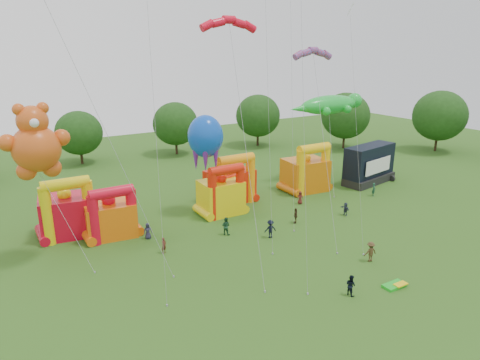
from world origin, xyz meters
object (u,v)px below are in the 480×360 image
spectator_4 (296,216)px  spectator_0 (148,231)px  bouncy_castle_2 (222,195)px  gecko_kite (331,142)px  octopus_kite (214,159)px  bouncy_castle_0 (67,213)px  teddy_bear_kite (53,188)px  stage_trailer (369,165)px

spectator_4 → spectator_0: bearing=-69.0°
bouncy_castle_2 → gecko_kite: 19.38m
gecko_kite → octopus_kite: 19.48m
bouncy_castle_2 → spectator_4: 9.04m
octopus_kite → spectator_0: (-9.46, -3.02, -5.74)m
bouncy_castle_0 → spectator_0: bouncy_castle_0 is taller
bouncy_castle_0 → gecko_kite: 35.89m
spectator_4 → teddy_bear_kite: bearing=-60.9°
teddy_bear_kite → gecko_kite: teddy_bear_kite is taller
gecko_kite → spectator_0: bearing=-171.6°
teddy_bear_kite → spectator_4: bearing=-8.6°
gecko_kite → spectator_4: 16.83m
bouncy_castle_2 → gecko_kite: gecko_kite is taller
gecko_kite → spectator_4: (-13.24, -8.96, -5.27)m
bouncy_castle_0 → teddy_bear_kite: (-1.72, -6.23, 4.81)m
octopus_kite → bouncy_castle_0: bearing=172.4°
spectator_0 → bouncy_castle_0: bearing=154.0°
bouncy_castle_0 → spectator_4: size_ratio=3.71×
bouncy_castle_0 → bouncy_castle_2: bearing=-10.1°
gecko_kite → spectator_4: size_ratio=7.60×
stage_trailer → octopus_kite: bearing=177.3°
bouncy_castle_0 → octopus_kite: bearing=-7.6°
gecko_kite → teddy_bear_kite: bearing=-171.9°
teddy_bear_kite → octopus_kite: teddy_bear_kite is taller
stage_trailer → octopus_kite: octopus_kite is taller
teddy_bear_kite → spectator_4: (24.17, -3.65, -6.42)m
bouncy_castle_2 → spectator_4: size_ratio=3.51×
spectator_0 → bouncy_castle_2: bearing=23.8°
octopus_kite → bouncy_castle_2: bearing=-56.2°
stage_trailer → octopus_kite: (-24.93, 1.17, 3.91)m
octopus_kite → stage_trailer: bearing=-2.7°
spectator_4 → bouncy_castle_2: bearing=-103.0°
stage_trailer → octopus_kite: 25.26m
stage_trailer → spectator_0: 34.49m
spectator_0 → spectator_4: size_ratio=0.97×
teddy_bear_kite → spectator_4: teddy_bear_kite is taller
bouncy_castle_2 → gecko_kite: bearing=6.2°
stage_trailer → teddy_bear_kite: bearing=-176.1°
octopus_kite → spectator_4: size_ratio=6.66×
bouncy_castle_2 → spectator_4: (5.65, -6.90, -1.49)m
octopus_kite → spectator_4: bearing=-51.2°
spectator_4 → bouncy_castle_0: bearing=-76.1°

